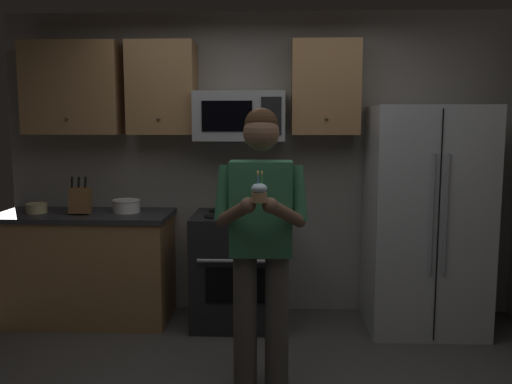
% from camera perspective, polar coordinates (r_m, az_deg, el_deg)
% --- Properties ---
extents(wall_back, '(4.40, 0.10, 2.60)m').
position_cam_1_polar(wall_back, '(4.82, 0.35, 2.89)').
color(wall_back, gray).
rests_on(wall_back, ground).
extents(oven_range, '(0.76, 0.70, 0.93)m').
position_cam_1_polar(oven_range, '(4.59, -1.72, -8.00)').
color(oven_range, black).
rests_on(oven_range, ground).
extents(microwave, '(0.74, 0.41, 0.40)m').
position_cam_1_polar(microwave, '(4.54, -1.68, 7.91)').
color(microwave, '#9EA0A5').
extents(refrigerator, '(0.90, 0.75, 1.80)m').
position_cam_1_polar(refrigerator, '(4.59, 17.25, -2.70)').
color(refrigerator, '#B7BABF').
rests_on(refrigerator, ground).
extents(cabinet_row_upper, '(2.78, 0.36, 0.76)m').
position_cam_1_polar(cabinet_row_upper, '(4.67, -8.82, 10.64)').
color(cabinet_row_upper, '#9E7247').
extents(counter_left, '(1.44, 0.66, 0.92)m').
position_cam_1_polar(counter_left, '(4.87, -17.28, -7.41)').
color(counter_left, '#9E7247').
rests_on(counter_left, ground).
extents(knife_block, '(0.16, 0.15, 0.32)m').
position_cam_1_polar(knife_block, '(4.72, -17.87, -0.83)').
color(knife_block, brown).
rests_on(knife_block, counter_left).
extents(bowl_large_white, '(0.23, 0.23, 0.11)m').
position_cam_1_polar(bowl_large_white, '(4.70, -13.38, -1.39)').
color(bowl_large_white, white).
rests_on(bowl_large_white, counter_left).
extents(bowl_small_colored, '(0.18, 0.18, 0.08)m').
position_cam_1_polar(bowl_small_colored, '(4.90, -21.94, -1.55)').
color(bowl_small_colored, beige).
rests_on(bowl_small_colored, counter_left).
extents(person, '(0.60, 0.48, 1.76)m').
position_cam_1_polar(person, '(3.36, 0.53, -4.34)').
color(person, '#4C4742').
rests_on(person, ground).
extents(cupcake, '(0.09, 0.09, 0.17)m').
position_cam_1_polar(cupcake, '(2.99, 0.34, -0.03)').
color(cupcake, '#A87F56').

